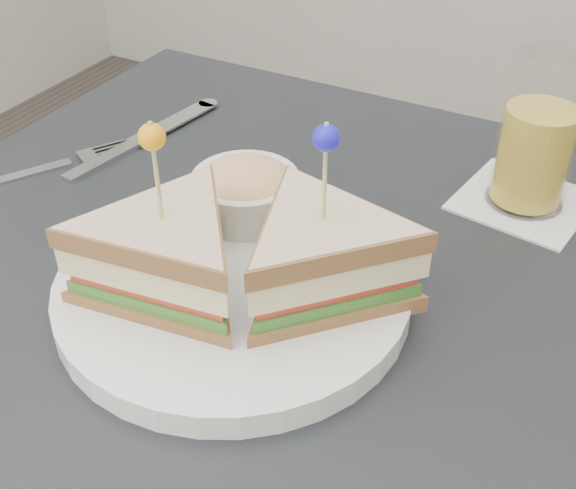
# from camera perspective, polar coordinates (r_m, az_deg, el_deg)

# --- Properties ---
(table) EXTENTS (0.80, 0.80, 0.75)m
(table) POSITION_cam_1_polar(r_m,az_deg,el_deg) (0.65, -1.20, -9.08)
(table) COLOR black
(table) RESTS_ON ground
(plate_meal) EXTENTS (0.38, 0.38, 0.17)m
(plate_meal) POSITION_cam_1_polar(r_m,az_deg,el_deg) (0.57, -3.69, -0.91)
(plate_meal) COLOR white
(plate_meal) RESTS_ON table
(cutlery_fork) EXTENTS (0.11, 0.17, 0.01)m
(cutlery_fork) POSITION_cam_1_polar(r_m,az_deg,el_deg) (0.81, -18.02, 5.93)
(cutlery_fork) COLOR silver
(cutlery_fork) RESTS_ON table
(cutlery_knife) EXTENTS (0.05, 0.23, 0.01)m
(cutlery_knife) POSITION_cam_1_polar(r_m,az_deg,el_deg) (0.83, -11.63, 8.05)
(cutlery_knife) COLOR silver
(cutlery_knife) RESTS_ON table
(drink_set) EXTENTS (0.13, 0.13, 0.15)m
(drink_set) POSITION_cam_1_polar(r_m,az_deg,el_deg) (0.72, 19.06, 7.64)
(drink_set) COLOR silver
(drink_set) RESTS_ON table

